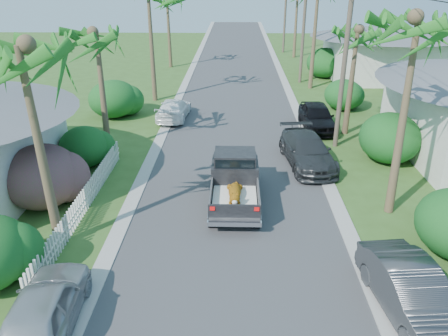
{
  "coord_description": "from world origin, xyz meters",
  "views": [
    {
      "loc": [
        0.02,
        -9.76,
        8.97
      ],
      "look_at": [
        -0.42,
        6.8,
        1.4
      ],
      "focal_mm": 35.0,
      "sensor_mm": 36.0,
      "label": 1
    }
  ],
  "objects_px": {
    "parked_car_rf": "(317,117)",
    "house_right_far": "(382,54)",
    "palm_l_b": "(95,33)",
    "pickup_truck": "(235,177)",
    "utility_pole_b": "(344,62)",
    "parked_car_lf": "(174,109)",
    "parked_car_rm": "(307,151)",
    "parked_car_ln": "(44,310)",
    "palm_r_b": "(358,30)",
    "utility_pole_c": "(304,27)",
    "palm_l_a": "(21,46)",
    "utility_pole_d": "(285,11)",
    "palm_r_a": "(421,19)",
    "parked_car_rn": "(412,293)"
  },
  "relations": [
    {
      "from": "parked_car_ln",
      "to": "parked_car_rn",
      "type": "bearing_deg",
      "value": -178.83
    },
    {
      "from": "parked_car_rm",
      "to": "house_right_far",
      "type": "distance_m",
      "value": 21.78
    },
    {
      "from": "parked_car_rm",
      "to": "palm_l_a",
      "type": "bearing_deg",
      "value": -150.32
    },
    {
      "from": "palm_r_a",
      "to": "house_right_far",
      "type": "xyz_separation_m",
      "value": [
        6.7,
        24.0,
        -5.3
      ]
    },
    {
      "from": "palm_r_b",
      "to": "pickup_truck",
      "type": "bearing_deg",
      "value": -128.35
    },
    {
      "from": "house_right_far",
      "to": "palm_r_b",
      "type": "bearing_deg",
      "value": -113.11
    },
    {
      "from": "palm_l_b",
      "to": "palm_r_b",
      "type": "bearing_deg",
      "value": 12.62
    },
    {
      "from": "palm_l_a",
      "to": "utility_pole_d",
      "type": "xyz_separation_m",
      "value": [
        11.8,
        40.0,
        -2.33
      ]
    },
    {
      "from": "parked_car_rf",
      "to": "house_right_far",
      "type": "height_order",
      "value": "house_right_far"
    },
    {
      "from": "palm_l_b",
      "to": "house_right_far",
      "type": "relative_size",
      "value": 0.82
    },
    {
      "from": "pickup_truck",
      "to": "utility_pole_d",
      "type": "height_order",
      "value": "utility_pole_d"
    },
    {
      "from": "utility_pole_d",
      "to": "palm_r_a",
      "type": "bearing_deg",
      "value": -88.92
    },
    {
      "from": "parked_car_rf",
      "to": "utility_pole_b",
      "type": "distance_m",
      "value": 4.81
    },
    {
      "from": "parked_car_ln",
      "to": "palm_r_b",
      "type": "height_order",
      "value": "palm_r_b"
    },
    {
      "from": "palm_l_a",
      "to": "house_right_far",
      "type": "bearing_deg",
      "value": 54.58
    },
    {
      "from": "palm_l_a",
      "to": "palm_l_b",
      "type": "bearing_deg",
      "value": 93.81
    },
    {
      "from": "parked_car_lf",
      "to": "palm_r_b",
      "type": "relative_size",
      "value": 0.61
    },
    {
      "from": "utility_pole_b",
      "to": "pickup_truck",
      "type": "bearing_deg",
      "value": -131.47
    },
    {
      "from": "parked_car_rn",
      "to": "palm_l_a",
      "type": "height_order",
      "value": "palm_l_a"
    },
    {
      "from": "parked_car_rm",
      "to": "palm_r_a",
      "type": "height_order",
      "value": "palm_r_a"
    },
    {
      "from": "parked_car_lf",
      "to": "palm_r_a",
      "type": "relative_size",
      "value": 0.51
    },
    {
      "from": "parked_car_rm",
      "to": "palm_l_b",
      "type": "distance_m",
      "value": 11.85
    },
    {
      "from": "pickup_truck",
      "to": "utility_pole_b",
      "type": "xyz_separation_m",
      "value": [
        5.56,
        6.29,
        3.59
      ]
    },
    {
      "from": "parked_car_rn",
      "to": "parked_car_rm",
      "type": "bearing_deg",
      "value": 90.21
    },
    {
      "from": "parked_car_rm",
      "to": "parked_car_lf",
      "type": "relative_size",
      "value": 1.14
    },
    {
      "from": "palm_l_a",
      "to": "pickup_truck",
      "type": "bearing_deg",
      "value": 30.71
    },
    {
      "from": "parked_car_rn",
      "to": "palm_l_b",
      "type": "relative_size",
      "value": 0.6
    },
    {
      "from": "palm_l_a",
      "to": "palm_l_b",
      "type": "distance_m",
      "value": 9.05
    },
    {
      "from": "parked_car_ln",
      "to": "pickup_truck",
      "type": "bearing_deg",
      "value": -127.46
    },
    {
      "from": "palm_l_a",
      "to": "palm_r_a",
      "type": "bearing_deg",
      "value": 13.5
    },
    {
      "from": "parked_car_rm",
      "to": "parked_car_ln",
      "type": "height_order",
      "value": "parked_car_rm"
    },
    {
      "from": "parked_car_lf",
      "to": "palm_l_b",
      "type": "distance_m",
      "value": 8.34
    },
    {
      "from": "parked_car_rn",
      "to": "house_right_far",
      "type": "bearing_deg",
      "value": 67.72
    },
    {
      "from": "utility_pole_c",
      "to": "house_right_far",
      "type": "bearing_deg",
      "value": 15.12
    },
    {
      "from": "palm_l_b",
      "to": "utility_pole_d",
      "type": "relative_size",
      "value": 0.82
    },
    {
      "from": "parked_car_ln",
      "to": "palm_r_b",
      "type": "distance_m",
      "value": 20.39
    },
    {
      "from": "parked_car_rm",
      "to": "palm_r_a",
      "type": "relative_size",
      "value": 0.58
    },
    {
      "from": "house_right_far",
      "to": "utility_pole_c",
      "type": "xyz_separation_m",
      "value": [
        -7.4,
        -2.0,
        2.48
      ]
    },
    {
      "from": "parked_car_rf",
      "to": "house_right_far",
      "type": "bearing_deg",
      "value": 58.86
    },
    {
      "from": "pickup_truck",
      "to": "parked_car_rf",
      "type": "height_order",
      "value": "pickup_truck"
    },
    {
      "from": "pickup_truck",
      "to": "utility_pole_b",
      "type": "bearing_deg",
      "value": 48.53
    },
    {
      "from": "utility_pole_b",
      "to": "utility_pole_c",
      "type": "height_order",
      "value": "same"
    },
    {
      "from": "pickup_truck",
      "to": "utility_pole_c",
      "type": "bearing_deg",
      "value": 75.36
    },
    {
      "from": "parked_car_rm",
      "to": "utility_pole_c",
      "type": "relative_size",
      "value": 0.56
    },
    {
      "from": "parked_car_lf",
      "to": "palm_r_a",
      "type": "distance_m",
      "value": 16.93
    },
    {
      "from": "pickup_truck",
      "to": "palm_r_a",
      "type": "xyz_separation_m",
      "value": [
        6.26,
        -0.71,
        6.41
      ]
    },
    {
      "from": "parked_car_rf",
      "to": "utility_pole_d",
      "type": "bearing_deg",
      "value": 87.07
    },
    {
      "from": "palm_l_b",
      "to": "palm_r_b",
      "type": "height_order",
      "value": "palm_l_b"
    },
    {
      "from": "pickup_truck",
      "to": "palm_r_a",
      "type": "relative_size",
      "value": 0.59
    },
    {
      "from": "palm_l_b",
      "to": "parked_car_lf",
      "type": "bearing_deg",
      "value": 63.45
    }
  ]
}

